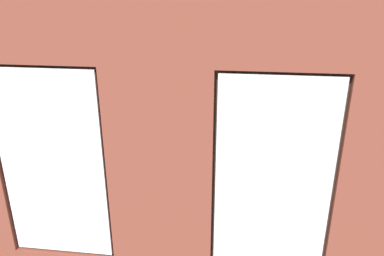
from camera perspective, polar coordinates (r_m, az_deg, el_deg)
ground_plane at (r=6.67m, az=0.30°, el=-8.59°), size 6.26×6.08×0.10m
brick_wall_with_windows at (r=3.59m, az=-4.91°, el=-7.02°), size 5.66×0.30×3.20m
white_wall_right at (r=6.76m, az=-24.12°, el=5.08°), size 0.10×5.08×3.20m
couch_by_window at (r=4.82m, az=-3.73°, el=-16.48°), size 1.95×0.87×0.80m
couch_left at (r=6.09m, az=20.14°, el=-9.09°), size 0.92×1.87×0.80m
coffee_table at (r=6.90m, az=1.27°, el=-3.51°), size 1.26×0.85×0.43m
cup_ceramic at (r=6.97m, az=0.08°, el=-2.31°), size 0.08×0.08×0.10m
candle_jar at (r=6.74m, az=1.96°, el=-3.20°), size 0.08×0.08×0.11m
remote_silver at (r=6.81m, az=-2.02°, el=-3.30°), size 0.16×0.15×0.02m
remote_black at (r=6.99m, az=4.24°, el=-2.67°), size 0.08×0.18×0.02m
remote_gray at (r=6.88m, az=1.27°, el=-3.03°), size 0.17×0.14×0.02m
media_console at (r=7.59m, az=-18.23°, el=-3.44°), size 0.99×0.42×0.47m
tv_flatscreen at (r=7.35m, az=-18.81°, el=1.32°), size 1.23×0.20×0.86m
papasan_chair at (r=8.41m, az=-4.39°, el=1.48°), size 1.03×1.03×0.67m
potted_plant_mid_room_small at (r=7.28m, az=9.07°, el=-2.07°), size 0.37×0.37×0.60m
potted_plant_foreground_right at (r=8.68m, az=-12.52°, el=2.67°), size 0.89×1.05×1.24m
potted_plant_near_tv at (r=6.39m, az=-17.75°, el=-3.28°), size 0.75×0.75×1.06m
potted_plant_between_couches at (r=4.60m, az=14.38°, el=-12.73°), size 0.69×0.78×1.31m
potted_plant_beside_window_right at (r=4.92m, az=-18.98°, el=-11.93°), size 1.10×1.02×1.28m
potted_plant_corner_near_left at (r=8.33m, az=17.90°, el=2.65°), size 0.71×0.71×1.15m
potted_plant_corner_far_left at (r=4.76m, az=26.17°, el=-14.89°), size 0.87×0.87×0.98m
potted_plant_by_left_couch at (r=7.22m, az=14.87°, el=-3.55°), size 0.22×0.22×0.49m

